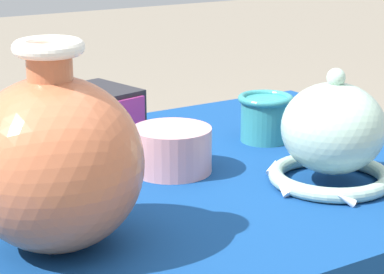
% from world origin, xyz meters
% --- Properties ---
extents(display_table, '(1.05, 0.70, 0.70)m').
position_xyz_m(display_table, '(0.00, -0.02, 0.62)').
color(display_table, '#38383D').
rests_on(display_table, ground_plane).
extents(vase_tall_bulbous, '(0.20, 0.20, 0.24)m').
position_xyz_m(vase_tall_bulbous, '(-0.22, -0.13, 0.81)').
color(vase_tall_bulbous, '#BC6642').
rests_on(vase_tall_bulbous, display_table).
extents(vase_dome_bell, '(0.19, 0.18, 0.17)m').
position_xyz_m(vase_dome_bell, '(0.20, -0.14, 0.77)').
color(vase_dome_bell, '#A8CCB7').
rests_on(vase_dome_bell, display_table).
extents(mosaic_tile_box, '(0.17, 0.16, 0.09)m').
position_xyz_m(mosaic_tile_box, '(-0.01, 0.23, 0.75)').
color(mosaic_tile_box, '#232328').
rests_on(mosaic_tile_box, display_table).
extents(cup_wide_teal, '(0.09, 0.09, 0.08)m').
position_xyz_m(cup_wide_teal, '(0.25, 0.07, 0.75)').
color(cup_wide_teal, teal).
rests_on(cup_wide_teal, display_table).
extents(pot_squat_rose, '(0.12, 0.12, 0.07)m').
position_xyz_m(pot_squat_rose, '(0.03, 0.02, 0.74)').
color(pot_squat_rose, '#D19399').
rests_on(pot_squat_rose, display_table).
extents(bowl_shallow_slate, '(0.13, 0.13, 0.05)m').
position_xyz_m(bowl_shallow_slate, '(-0.12, 0.05, 0.73)').
color(bowl_shallow_slate, slate).
rests_on(bowl_shallow_slate, display_table).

